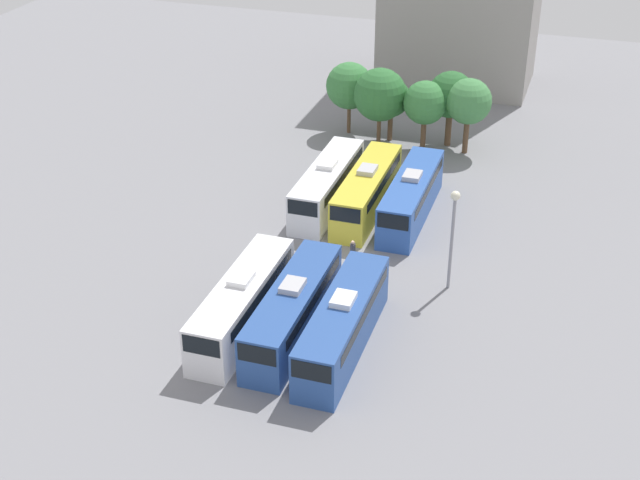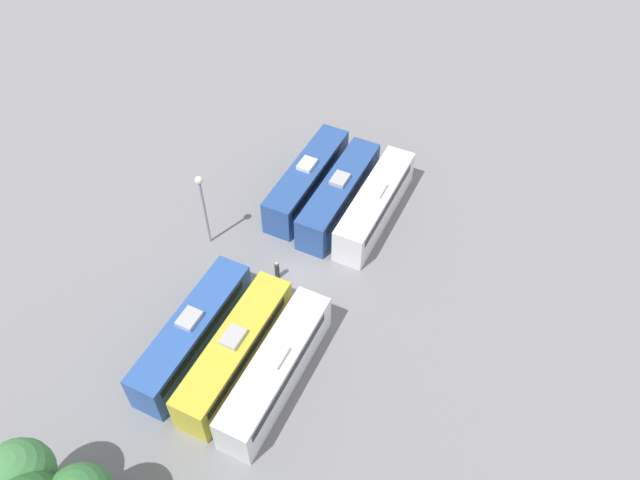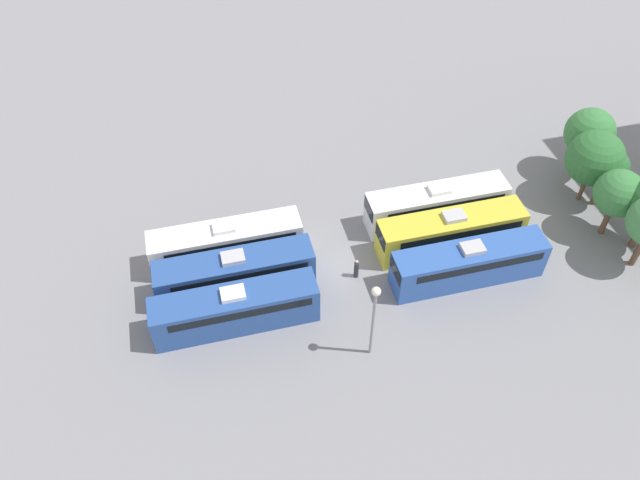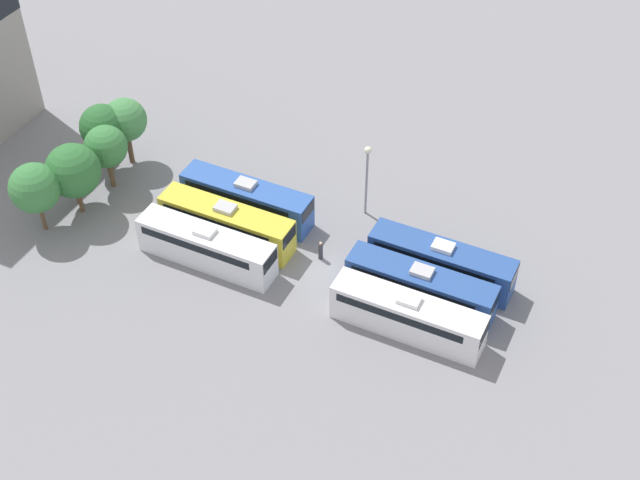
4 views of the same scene
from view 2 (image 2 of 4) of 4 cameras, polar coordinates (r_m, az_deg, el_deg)
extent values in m
plane|color=gray|center=(47.08, -2.44, -3.41)|extent=(116.98, 116.98, 0.00)
cube|color=silver|center=(50.23, 5.05, 3.22)|extent=(2.44, 11.25, 3.10)
cube|color=black|center=(49.44, 5.00, 3.72)|extent=(2.48, 9.56, 0.68)
cube|color=black|center=(53.64, 7.42, 7.65)|extent=(2.15, 0.08, 1.08)
cube|color=white|center=(49.04, 5.19, 4.66)|extent=(1.20, 1.60, 0.35)
cube|color=#284C93|center=(50.89, 1.78, 4.14)|extent=(2.44, 11.25, 3.10)
cube|color=black|center=(50.11, 1.66, 4.65)|extent=(2.48, 9.56, 0.68)
cube|color=black|center=(54.24, 4.30, 8.47)|extent=(2.15, 0.08, 1.08)
cube|color=#B2B2B7|center=(49.71, 1.82, 5.58)|extent=(1.20, 1.60, 0.35)
cube|color=#284C93|center=(52.20, -1.16, 5.51)|extent=(2.44, 11.25, 3.10)
cube|color=black|center=(51.44, -1.32, 6.03)|extent=(2.48, 9.56, 0.68)
cube|color=black|center=(55.51, 1.46, 9.67)|extent=(2.15, 0.08, 1.08)
cube|color=white|center=(51.05, -1.19, 6.94)|extent=(1.20, 1.60, 0.35)
cube|color=silver|center=(40.80, -4.01, -11.77)|extent=(2.44, 11.25, 3.10)
cube|color=black|center=(39.94, -4.27, -11.45)|extent=(2.48, 9.56, 0.68)
cube|color=black|center=(42.79, -0.46, -5.37)|extent=(2.15, 0.08, 1.08)
cube|color=white|center=(39.33, -4.14, -10.49)|extent=(1.20, 1.60, 0.35)
cube|color=gold|center=(41.77, -7.71, -10.09)|extent=(2.44, 11.25, 3.10)
cube|color=black|center=(40.94, -8.04, -9.74)|extent=(2.48, 9.56, 0.68)
cube|color=black|center=(43.73, -4.04, -3.93)|extent=(2.15, 0.08, 1.08)
cube|color=#B2B2B7|center=(40.34, -7.96, -8.78)|extent=(1.20, 1.60, 0.35)
cube|color=#2D56A8|center=(43.02, -11.52, -8.38)|extent=(2.44, 11.25, 3.10)
cube|color=black|center=(42.21, -11.91, -8.01)|extent=(2.48, 9.56, 0.68)
cube|color=black|center=(44.92, -7.75, -2.49)|extent=(2.15, 0.08, 1.08)
cube|color=#B2B2B7|center=(41.63, -11.87, -7.06)|extent=(1.20, 1.60, 0.35)
cylinder|color=#333338|center=(46.54, -3.94, -2.85)|extent=(0.36, 0.36, 1.50)
sphere|color=tan|center=(45.88, -3.99, -2.16)|extent=(0.24, 0.24, 0.24)
cylinder|color=gray|center=(47.94, -10.46, 2.47)|extent=(0.20, 0.20, 6.31)
sphere|color=#EAE5C6|center=(45.68, -11.03, 5.41)|extent=(0.60, 0.60, 0.60)
sphere|color=#428447|center=(37.90, -25.85, -18.78)|extent=(3.79, 3.79, 3.79)
camera|label=1|loc=(79.86, 5.79, 42.99)|focal=50.00mm
camera|label=3|loc=(56.08, -34.87, 40.86)|focal=35.00mm
camera|label=4|loc=(57.10, 77.19, 31.52)|focal=50.00mm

